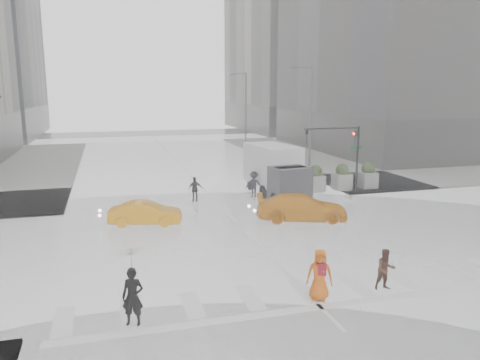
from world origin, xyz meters
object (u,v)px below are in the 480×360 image
object	(u,v)px
pedestrian_orange	(320,275)
box_truck	(277,170)
traffic_signal_pole	(345,146)
pedestrian_brown	(386,269)
taxi_mid	(145,213)

from	to	relation	value
pedestrian_orange	box_truck	xyz separation A→B (m)	(3.94, 14.75, 0.88)
traffic_signal_pole	pedestrian_orange	bearing A→B (deg)	-120.79
box_truck	pedestrian_brown	bearing A→B (deg)	-102.09
box_truck	pedestrian_orange	bearing A→B (deg)	-111.82
pedestrian_orange	taxi_mid	world-z (taller)	pedestrian_orange
pedestrian_orange	box_truck	distance (m)	15.30
traffic_signal_pole	box_truck	size ratio (longest dim) A/B	0.72
traffic_signal_pole	pedestrian_brown	size ratio (longest dim) A/B	3.02
traffic_signal_pole	pedestrian_brown	xyz separation A→B (m)	(-6.20, -14.68, -2.47)
pedestrian_brown	box_truck	bearing A→B (deg)	91.21
traffic_signal_pole	taxi_mid	bearing A→B (deg)	-163.05
traffic_signal_pole	taxi_mid	distance (m)	14.56
pedestrian_brown	box_truck	xyz separation A→B (m)	(1.34, 14.65, 1.03)
pedestrian_orange	traffic_signal_pole	bearing A→B (deg)	84.32
pedestrian_brown	taxi_mid	bearing A→B (deg)	131.96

